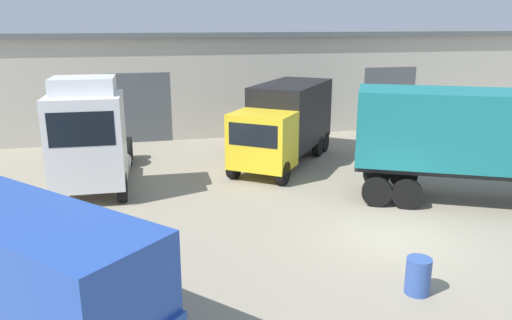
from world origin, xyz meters
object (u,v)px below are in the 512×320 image
at_px(oil_drum, 418,276).
at_px(box_truck_yellow, 285,120).
at_px(tractor_unit_white, 90,140).
at_px(gravel_pile, 72,222).
at_px(delivery_van_blue, 42,280).

bearing_deg(oil_drum, box_truck_yellow, 89.21).
bearing_deg(box_truck_yellow, oil_drum, 35.94).
bearing_deg(tractor_unit_white, gravel_pile, -1.89).
distance_m(delivery_van_blue, gravel_pile, 5.24).
distance_m(tractor_unit_white, box_truck_yellow, 8.37).
bearing_deg(oil_drum, gravel_pile, 148.87).
relative_size(delivery_van_blue, gravel_pile, 2.11).
xyz_separation_m(tractor_unit_white, delivery_van_blue, (-0.14, -9.35, -0.52)).
relative_size(tractor_unit_white, oil_drum, 7.66).
bearing_deg(gravel_pile, tractor_unit_white, 86.37).
bearing_deg(gravel_pile, oil_drum, -31.13).
xyz_separation_m(delivery_van_blue, gravel_pile, (-0.12, 5.15, -0.95)).
bearing_deg(box_truck_yellow, delivery_van_blue, 1.85).
distance_m(delivery_van_blue, box_truck_yellow, 14.30).
relative_size(box_truck_yellow, gravel_pile, 2.67).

